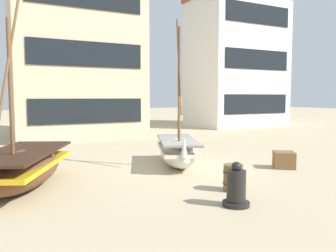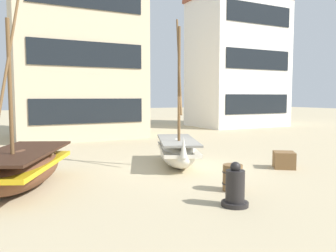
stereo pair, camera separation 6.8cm
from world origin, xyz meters
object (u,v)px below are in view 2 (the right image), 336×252
(fishing_boat_centre_large, at_px, (21,167))
(harbor_building_annex, at_px, (237,63))
(capstan_winch, at_px, (235,188))
(wooden_barrel, at_px, (233,178))
(cargo_crate, at_px, (284,160))
(fishing_boat_near_left, at_px, (177,150))
(harbor_building_main, at_px, (76,59))

(fishing_boat_centre_large, xyz_separation_m, harbor_building_annex, (17.95, 13.57, 4.80))
(fishing_boat_centre_large, height_order, harbor_building_annex, harbor_building_annex)
(capstan_winch, relative_size, wooden_barrel, 1.46)
(fishing_boat_centre_large, relative_size, cargo_crate, 7.78)
(harbor_building_annex, bearing_deg, wooden_barrel, -128.34)
(capstan_winch, bearing_deg, fishing_boat_centre_large, 137.39)
(capstan_winch, bearing_deg, cargo_crate, 31.89)
(fishing_boat_near_left, distance_m, cargo_crate, 3.74)
(fishing_boat_near_left, relative_size, harbor_building_main, 0.55)
(cargo_crate, height_order, harbor_building_annex, harbor_building_annex)
(cargo_crate, distance_m, harbor_building_annex, 18.44)
(wooden_barrel, height_order, harbor_building_annex, harbor_building_annex)
(cargo_crate, bearing_deg, harbor_building_annex, 57.22)
(harbor_building_main, bearing_deg, fishing_boat_near_left, -83.72)
(fishing_boat_centre_large, relative_size, capstan_winch, 5.26)
(harbor_building_main, bearing_deg, fishing_boat_centre_large, -109.02)
(capstan_winch, xyz_separation_m, harbor_building_main, (-0.18, 15.66, 4.40))
(fishing_boat_centre_large, bearing_deg, harbor_building_annex, 37.09)
(fishing_boat_near_left, height_order, harbor_building_annex, harbor_building_annex)
(cargo_crate, bearing_deg, wooden_barrel, -155.96)
(fishing_boat_near_left, xyz_separation_m, harbor_building_main, (-1.21, 11.00, 4.25))
(cargo_crate, distance_m, harbor_building_main, 14.50)
(wooden_barrel, relative_size, harbor_building_annex, 0.07)
(capstan_winch, distance_m, wooden_barrel, 1.29)
(cargo_crate, relative_size, harbor_building_main, 0.07)
(fishing_boat_near_left, bearing_deg, wooden_barrel, -94.61)
(fishing_boat_near_left, bearing_deg, harbor_building_annex, 45.28)
(fishing_boat_near_left, relative_size, fishing_boat_centre_large, 0.98)
(fishing_boat_centre_large, distance_m, cargo_crate, 8.47)
(capstan_winch, bearing_deg, harbor_building_annex, 51.85)
(fishing_boat_near_left, distance_m, capstan_winch, 4.77)
(fishing_boat_centre_large, relative_size, wooden_barrel, 7.68)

